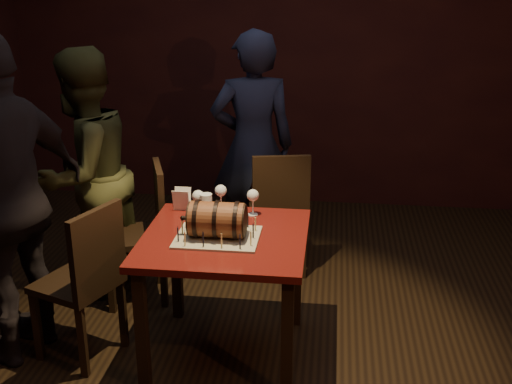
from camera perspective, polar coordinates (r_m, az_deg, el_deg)
room_shell at (r=3.43m, az=-0.87°, el=6.86°), size 5.04×5.04×2.80m
pub_table at (r=3.58m, az=-2.77°, el=-5.50°), size 0.90×0.90×0.75m
cake_board at (r=3.50m, az=-3.43°, el=-4.03°), size 0.45×0.35×0.01m
barrel_cake at (r=3.46m, az=-3.48°, el=-2.47°), size 0.36×0.21×0.21m
birthday_candles at (r=3.48m, az=-3.45°, el=-3.33°), size 0.40×0.30×0.09m
wine_glass_left at (r=3.77m, az=-5.15°, el=-0.48°), size 0.07×0.07×0.16m
wine_glass_mid at (r=3.85m, az=-3.15°, el=0.01°), size 0.07×0.07×0.16m
wine_glass_right at (r=3.77m, az=-0.28°, el=-0.40°), size 0.07×0.07×0.16m
pint_of_ale at (r=3.75m, az=-4.45°, el=-1.30°), size 0.07×0.07×0.15m
menu_card at (r=3.89m, az=-6.61°, el=-0.68°), size 0.10×0.05×0.13m
chair_back at (r=4.57m, az=2.08°, el=-1.33°), size 0.47×0.47×0.93m
chair_left_rear at (r=4.31m, az=-9.78°, el=-2.94°), size 0.51×0.51×0.93m
chair_left_front at (r=3.72m, az=-14.83°, el=-7.17°), size 0.52×0.52×0.93m
person_back at (r=4.82m, az=-0.29°, el=4.09°), size 0.71×0.55×1.73m
person_left_rear at (r=4.39m, az=-15.00°, el=1.44°), size 0.91×1.00×1.67m
person_left_front at (r=3.76m, az=-21.23°, el=-0.70°), size 0.80×1.19×1.87m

